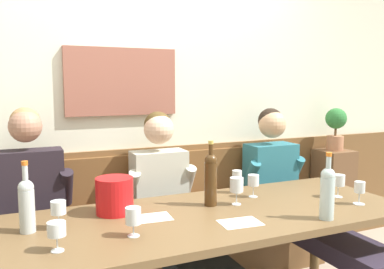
{
  "coord_description": "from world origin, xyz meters",
  "views": [
    {
      "loc": [
        -0.95,
        -1.81,
        1.45
      ],
      "look_at": [
        0.04,
        0.44,
        1.14
      ],
      "focal_mm": 37.57,
      "sensor_mm": 36.0,
      "label": 1
    }
  ],
  "objects_px": {
    "wine_glass_left_end": "(133,217)",
    "potted_plant": "(336,126)",
    "wine_glass_center_rear": "(58,208)",
    "dining_table": "(209,226)",
    "wine_glass_center_front": "(237,185)",
    "wine_bottle_green_tall": "(327,191)",
    "wine_bottle_clear_water": "(27,203)",
    "wine_glass_right_end": "(57,230)",
    "wine_glass_mid_left": "(237,177)",
    "wine_glass_mid_right": "(338,181)",
    "wine_bottle_amber_mid": "(211,178)",
    "person_center_left_seat": "(179,219)",
    "wine_glass_by_bottle": "(253,181)",
    "wall_bench": "(165,246)",
    "person_left_seat": "(33,240)",
    "ice_bucket": "(115,195)",
    "wine_glass_near_bucket": "(360,189)",
    "person_center_right_seat": "(299,200)"
  },
  "relations": [
    {
      "from": "wine_glass_right_end",
      "to": "wine_glass_center_front",
      "type": "bearing_deg",
      "value": 14.84
    },
    {
      "from": "person_center_left_seat",
      "to": "wine_glass_by_bottle",
      "type": "height_order",
      "value": "person_center_left_seat"
    },
    {
      "from": "wine_bottle_clear_water",
      "to": "wine_glass_left_end",
      "type": "bearing_deg",
      "value": -29.77
    },
    {
      "from": "wine_bottle_clear_water",
      "to": "wine_glass_right_end",
      "type": "height_order",
      "value": "wine_bottle_clear_water"
    },
    {
      "from": "dining_table",
      "to": "wine_glass_left_end",
      "type": "xyz_separation_m",
      "value": [
        -0.47,
        -0.16,
        0.17
      ]
    },
    {
      "from": "wine_glass_center_front",
      "to": "person_center_left_seat",
      "type": "bearing_deg",
      "value": 137.79
    },
    {
      "from": "wine_bottle_amber_mid",
      "to": "wine_glass_left_end",
      "type": "distance_m",
      "value": 0.62
    },
    {
      "from": "wine_bottle_green_tall",
      "to": "wine_glass_center_front",
      "type": "distance_m",
      "value": 0.52
    },
    {
      "from": "wine_glass_mid_right",
      "to": "wine_bottle_amber_mid",
      "type": "bearing_deg",
      "value": 168.25
    },
    {
      "from": "ice_bucket",
      "to": "wine_glass_right_end",
      "type": "distance_m",
      "value": 0.53
    },
    {
      "from": "person_center_left_seat",
      "to": "wine_glass_mid_right",
      "type": "bearing_deg",
      "value": -21.29
    },
    {
      "from": "person_center_right_seat",
      "to": "wine_glass_by_bottle",
      "type": "distance_m",
      "value": 0.56
    },
    {
      "from": "person_center_left_seat",
      "to": "wine_bottle_green_tall",
      "type": "relative_size",
      "value": 3.71
    },
    {
      "from": "person_left_seat",
      "to": "ice_bucket",
      "type": "height_order",
      "value": "person_left_seat"
    },
    {
      "from": "wine_bottle_green_tall",
      "to": "wine_glass_center_rear",
      "type": "bearing_deg",
      "value": 162.17
    },
    {
      "from": "dining_table",
      "to": "wine_glass_mid_left",
      "type": "bearing_deg",
      "value": 41.07
    },
    {
      "from": "wall_bench",
      "to": "person_left_seat",
      "type": "distance_m",
      "value": 1.04
    },
    {
      "from": "wine_glass_left_end",
      "to": "potted_plant",
      "type": "bearing_deg",
      "value": 23.71
    },
    {
      "from": "person_center_left_seat",
      "to": "wine_bottle_green_tall",
      "type": "distance_m",
      "value": 0.92
    },
    {
      "from": "ice_bucket",
      "to": "wine_glass_mid_left",
      "type": "relative_size",
      "value": 1.38
    },
    {
      "from": "person_center_right_seat",
      "to": "wine_bottle_amber_mid",
      "type": "height_order",
      "value": "person_center_right_seat"
    },
    {
      "from": "person_center_left_seat",
      "to": "wine_glass_center_rear",
      "type": "relative_size",
      "value": 9.39
    },
    {
      "from": "person_left_seat",
      "to": "person_center_right_seat",
      "type": "bearing_deg",
      "value": 0.68
    },
    {
      "from": "wine_bottle_green_tall",
      "to": "wine_glass_mid_right",
      "type": "height_order",
      "value": "wine_bottle_green_tall"
    },
    {
      "from": "person_left_seat",
      "to": "person_center_left_seat",
      "type": "relative_size",
      "value": 1.0
    },
    {
      "from": "wine_glass_center_rear",
      "to": "wine_glass_mid_left",
      "type": "bearing_deg",
      "value": 11.1
    },
    {
      "from": "wine_glass_center_front",
      "to": "wine_bottle_green_tall",
      "type": "bearing_deg",
      "value": -53.81
    },
    {
      "from": "wall_bench",
      "to": "person_center_right_seat",
      "type": "distance_m",
      "value": 1.03
    },
    {
      "from": "wine_glass_left_end",
      "to": "wine_glass_mid_left",
      "type": "xyz_separation_m",
      "value": [
        0.83,
        0.47,
        0.01
      ]
    },
    {
      "from": "person_center_left_seat",
      "to": "wine_glass_mid_right",
      "type": "xyz_separation_m",
      "value": [
        0.93,
        -0.36,
        0.24
      ]
    },
    {
      "from": "ice_bucket",
      "to": "wine_bottle_clear_water",
      "type": "distance_m",
      "value": 0.47
    },
    {
      "from": "person_left_seat",
      "to": "wine_glass_mid_left",
      "type": "bearing_deg",
      "value": -0.49
    },
    {
      "from": "wine_glass_right_end",
      "to": "wine_glass_mid_left",
      "type": "bearing_deg",
      "value": 23.18
    },
    {
      "from": "wine_glass_mid_left",
      "to": "person_left_seat",
      "type": "bearing_deg",
      "value": 179.51
    },
    {
      "from": "wine_bottle_green_tall",
      "to": "wine_glass_by_bottle",
      "type": "xyz_separation_m",
      "value": [
        -0.13,
        0.51,
        -0.05
      ]
    },
    {
      "from": "wine_glass_near_bucket",
      "to": "wine_bottle_green_tall",
      "type": "bearing_deg",
      "value": -160.7
    },
    {
      "from": "person_center_left_seat",
      "to": "potted_plant",
      "type": "distance_m",
      "value": 1.77
    },
    {
      "from": "person_center_right_seat",
      "to": "wine_glass_center_rear",
      "type": "distance_m",
      "value": 1.71
    },
    {
      "from": "wine_glass_near_bucket",
      "to": "potted_plant",
      "type": "bearing_deg",
      "value": 53.41
    },
    {
      "from": "ice_bucket",
      "to": "person_center_left_seat",
      "type": "bearing_deg",
      "value": 14.39
    },
    {
      "from": "wine_glass_center_rear",
      "to": "dining_table",
      "type": "bearing_deg",
      "value": -6.31
    },
    {
      "from": "wine_glass_right_end",
      "to": "wine_glass_center_rear",
      "type": "distance_m",
      "value": 0.28
    },
    {
      "from": "potted_plant",
      "to": "person_center_right_seat",
      "type": "bearing_deg",
      "value": -149.8
    },
    {
      "from": "dining_table",
      "to": "wine_bottle_clear_water",
      "type": "distance_m",
      "value": 0.95
    },
    {
      "from": "dining_table",
      "to": "wine_bottle_green_tall",
      "type": "xyz_separation_m",
      "value": [
        0.52,
        -0.33,
        0.22
      ]
    },
    {
      "from": "wall_bench",
      "to": "wine_glass_right_end",
      "type": "relative_size",
      "value": 20.25
    },
    {
      "from": "ice_bucket",
      "to": "wine_bottle_clear_water",
      "type": "bearing_deg",
      "value": -165.51
    },
    {
      "from": "person_left_seat",
      "to": "wine_bottle_amber_mid",
      "type": "relative_size",
      "value": 3.42
    },
    {
      "from": "wine_glass_center_rear",
      "to": "potted_plant",
      "type": "distance_m",
      "value": 2.49
    },
    {
      "from": "dining_table",
      "to": "person_left_seat",
      "type": "height_order",
      "value": "person_left_seat"
    }
  ]
}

